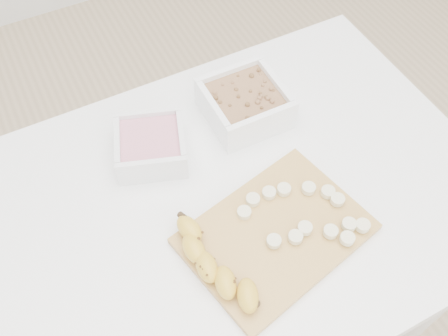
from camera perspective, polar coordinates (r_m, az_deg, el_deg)
name	(u,v)px	position (r m, az deg, el deg)	size (l,w,h in m)	color
ground	(228,323)	(1.63, 0.50, -17.31)	(3.50, 3.50, 0.00)	#C6AD89
table	(231,222)	(1.03, 0.77, -6.20)	(1.00, 0.70, 0.75)	white
bowl_yogurt	(151,145)	(0.99, -8.35, 2.59)	(0.17, 0.17, 0.06)	white
bowl_granola	(245,103)	(1.04, 2.38, 7.44)	(0.16, 0.16, 0.07)	white
cutting_board	(276,234)	(0.90, 5.91, -7.50)	(0.31, 0.22, 0.01)	gold
banana	(216,265)	(0.85, -0.93, -11.07)	(0.05, 0.20, 0.03)	gold
banana_slices	(306,214)	(0.91, 9.35, -5.19)	(0.20, 0.17, 0.02)	beige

